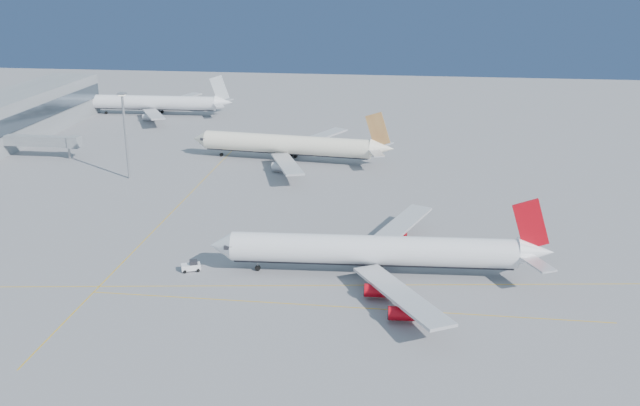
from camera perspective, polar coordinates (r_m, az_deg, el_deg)
The scene contains 9 objects.
ground at distance 136.44m, azimuth 0.37°, elevation -5.53°, with size 500.00×500.00×0.00m, color slate.
terminal at distance 250.42m, azimuth -24.23°, elevation 5.91°, with size 18.40×110.00×15.00m.
jet_bridge at distance 229.12m, azimuth -21.10°, elevation 4.64°, with size 23.60×3.60×6.90m.
taxiway_lines at distance 144.50m, azimuth -5.13°, elevation -4.18°, with size 118.86×140.00×0.02m.
airliner_virgin at distance 133.98m, azimuth 4.83°, elevation -3.84°, with size 64.39×57.78×15.88m.
airliner_etihad at distance 210.62m, azimuth -2.35°, elevation 4.66°, with size 61.70×56.64×16.10m.
airliner_third at distance 282.58m, azimuth -12.86°, elevation 7.82°, with size 58.72×54.22×15.77m.
pushback_tug at distance 138.81m, azimuth -10.25°, elevation -4.99°, with size 4.02×3.24×2.03m.
light_mast at distance 198.05m, azimuth -15.33°, elevation 5.76°, with size 2.03×2.03×23.44m.
Camera 1 is at (15.06, -123.44, 56.13)m, focal length 40.00 mm.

